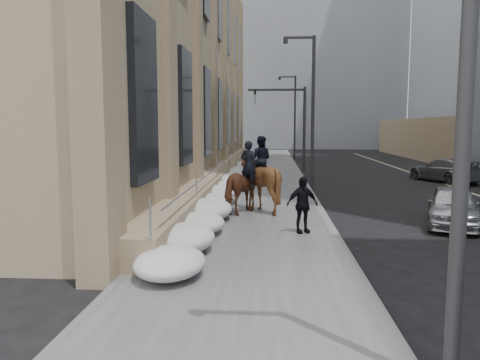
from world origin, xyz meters
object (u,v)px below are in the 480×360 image
(mounted_horse_right, at_px, (260,178))
(pedestrian, at_px, (302,205))
(car_grey, at_px, (445,170))
(mounted_horse_left, at_px, (246,185))
(car_silver, at_px, (453,206))

(mounted_horse_right, distance_m, pedestrian, 3.83)
(pedestrian, distance_m, car_grey, 17.03)
(mounted_horse_right, bearing_deg, car_grey, -126.49)
(mounted_horse_left, height_order, mounted_horse_right, mounted_horse_right)
(pedestrian, distance_m, car_silver, 5.39)
(car_silver, relative_size, car_grey, 0.81)
(mounted_horse_right, relative_size, pedestrian, 1.65)
(mounted_horse_right, relative_size, car_silver, 0.71)
(car_silver, height_order, car_grey, car_grey)
(mounted_horse_right, bearing_deg, pedestrian, 118.93)
(mounted_horse_right, relative_size, car_grey, 0.58)
(car_silver, bearing_deg, mounted_horse_right, -176.70)
(mounted_horse_right, xyz_separation_m, pedestrian, (1.35, -3.57, -0.37))
(pedestrian, bearing_deg, mounted_horse_right, 89.45)
(mounted_horse_left, xyz_separation_m, mounted_horse_right, (0.47, 0.56, 0.18))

